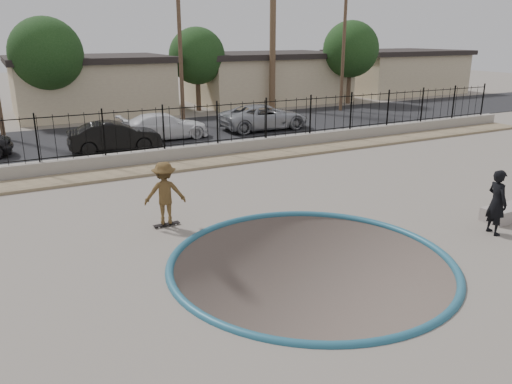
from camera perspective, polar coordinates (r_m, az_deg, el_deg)
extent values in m
cube|color=gray|center=(23.93, -11.43, 1.68)|extent=(120.00, 120.00, 2.20)
torus|color=#245C75|center=(12.35, 6.31, -8.02)|extent=(7.04, 7.04, 0.20)
cube|color=#9B8966|center=(21.04, -9.39, 2.87)|extent=(42.00, 1.60, 0.11)
cube|color=gray|center=(22.00, -10.35, 4.13)|extent=(42.00, 0.45, 0.60)
cube|color=black|center=(21.91, -10.41, 5.19)|extent=(40.00, 0.04, 0.03)
cube|color=black|center=(21.63, -10.65, 9.28)|extent=(40.00, 0.04, 0.04)
cube|color=black|center=(28.39, -14.53, 6.28)|extent=(90.00, 8.00, 0.04)
cube|color=tan|center=(37.37, -18.33, 11.26)|extent=(10.00, 8.00, 3.50)
cube|color=black|center=(37.24, -18.62, 14.23)|extent=(10.60, 8.60, 0.40)
cube|color=tan|center=(42.08, 1.18, 12.74)|extent=(12.00, 8.00, 3.50)
cube|color=black|center=(41.96, 1.20, 15.39)|extent=(12.60, 8.60, 0.40)
cube|color=tan|center=(50.37, 15.62, 12.92)|extent=(11.00, 8.00, 3.50)
cube|color=black|center=(50.27, 15.81, 15.13)|extent=(11.60, 8.60, 0.40)
cylinder|color=brown|center=(37.03, 1.92, 17.10)|extent=(0.44, 0.44, 10.00)
cylinder|color=#473323|center=(30.95, -8.68, 16.36)|extent=(0.24, 0.24, 9.50)
cylinder|color=#473323|center=(36.75, 9.99, 16.08)|extent=(0.24, 0.24, 9.00)
cylinder|color=#473323|center=(33.54, -22.29, 9.78)|extent=(0.34, 0.34, 3.00)
sphere|color=#143311|center=(33.34, -22.84, 14.36)|extent=(4.32, 4.32, 4.32)
cylinder|color=#473323|center=(36.89, -6.62, 11.35)|extent=(0.34, 0.34, 2.75)
sphere|color=#143311|center=(36.70, -6.76, 15.20)|extent=(3.96, 3.96, 3.96)
cylinder|color=#473323|center=(41.13, 10.56, 11.99)|extent=(0.34, 0.34, 3.00)
sphere|color=#143311|center=(40.97, 10.77, 15.75)|extent=(4.32, 4.32, 4.32)
imported|color=brown|center=(14.45, -10.36, -0.49)|extent=(1.30, 0.94, 1.81)
cube|color=black|center=(14.73, -10.18, -3.63)|extent=(0.77, 0.22, 0.02)
cylinder|color=silver|center=(14.60, -11.03, -4.01)|extent=(0.05, 0.03, 0.05)
cylinder|color=silver|center=(14.72, -11.22, -3.83)|extent=(0.05, 0.03, 0.05)
cylinder|color=silver|center=(14.76, -9.14, -3.66)|extent=(0.05, 0.03, 0.05)
cylinder|color=silver|center=(14.88, -9.34, -3.48)|extent=(0.05, 0.03, 0.05)
imported|color=black|center=(15.20, 25.81, -1.06)|extent=(0.58, 0.75, 1.83)
cube|color=gray|center=(16.76, 26.75, -2.14)|extent=(1.60, 0.70, 0.40)
imported|color=black|center=(24.50, -15.85, 6.14)|extent=(4.30, 1.74, 1.39)
imported|color=white|center=(26.76, -10.43, 7.41)|extent=(4.70, 1.96, 1.36)
imported|color=#9EA0A6|center=(29.08, 0.96, 8.58)|extent=(5.24, 2.50, 1.44)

